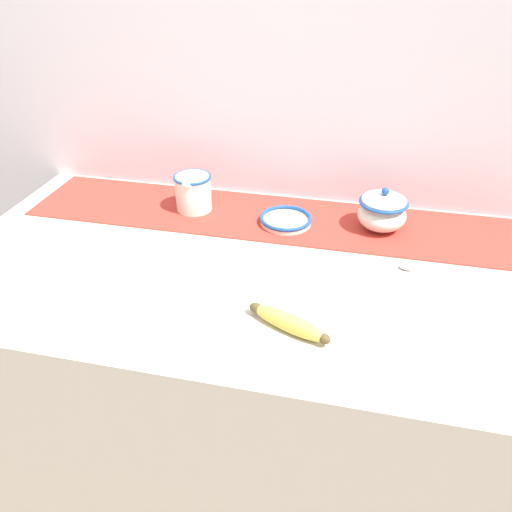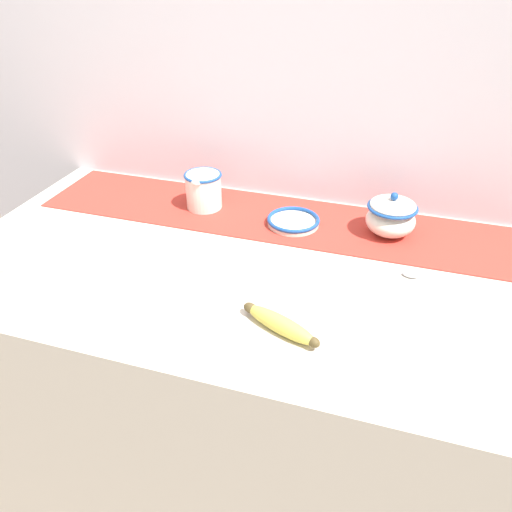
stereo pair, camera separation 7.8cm
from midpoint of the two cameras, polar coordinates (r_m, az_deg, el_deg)
name	(u,v)px [view 2 (the right image)]	position (r m, az deg, el deg)	size (l,w,h in m)	color
ground_plane	(255,489)	(1.83, 1.19, -25.10)	(12.00, 12.00, 0.00)	#7A6B5B
countertop	(254,396)	(1.47, 1.39, -15.73)	(1.46, 0.76, 0.90)	beige
back_wall	(299,93)	(1.41, 6.58, 18.04)	(2.26, 0.04, 2.40)	silver
table_runner	(280,218)	(1.37, 4.40, 4.29)	(1.35, 0.27, 0.00)	#B23328
cream_pitcher	(204,189)	(1.40, -4.39, 7.61)	(0.10, 0.12, 0.10)	white
sugar_bowl	(391,216)	(1.32, 16.85, 4.35)	(0.13, 0.13, 0.12)	white
small_dish	(293,221)	(1.33, 5.97, 3.97)	(0.14, 0.14, 0.02)	white
banana	(280,324)	(0.98, 5.09, -7.82)	(0.18, 0.10, 0.04)	#DBCC4C
spoon	(406,273)	(1.20, 18.55, -1.94)	(0.16, 0.03, 0.01)	silver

